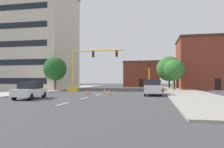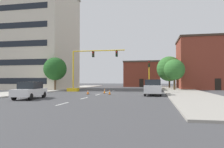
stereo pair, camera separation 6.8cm
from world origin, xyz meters
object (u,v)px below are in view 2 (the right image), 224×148
Objects in this scene: traffic_light_pole_right at (149,69)px; pickup_truck_white at (153,88)px; tree_right_far at (169,69)px; sedan_white_near_left at (30,90)px; tree_right_mid at (174,70)px; traffic_cone_roadside_c at (110,92)px; tree_left_near at (55,69)px; traffic_cone_roadside_a at (88,92)px; traffic_cone_roadside_b at (105,91)px; traffic_signal_gantry at (80,78)px.

traffic_light_pole_right is 5.61m from pickup_truck_white.
tree_right_far reaches higher than sedan_white_near_left.
traffic_light_pole_right is at bearing -117.44° from tree_right_mid.
sedan_white_near_left is 6.84× the size of traffic_cone_roadside_c.
tree_right_far is at bearing 76.66° from traffic_light_pole_right.
tree_left_near reaches higher than tree_right_mid.
traffic_cone_roadside_c is at bearing 48.61° from sedan_white_near_left.
traffic_cone_roadside_c is at bearing 0.52° from traffic_cone_roadside_a.
traffic_cone_roadside_b is (-6.87, 2.57, -0.63)m from pickup_truck_white.
tree_right_mid is 8.15× the size of traffic_cone_roadside_b.
sedan_white_near_left is (-15.77, -29.65, -3.52)m from tree_right_far.
traffic_cone_roadside_c is at bearing -112.33° from tree_right_far.
traffic_cone_roadside_b is (-10.33, -19.51, -4.06)m from tree_right_far.
tree_left_near is 8.46× the size of traffic_cone_roadside_b.
sedan_white_near_left is at bearing -118.21° from traffic_cone_roadside_b.
tree_right_mid is (15.78, 6.78, 1.52)m from traffic_signal_gantry.
tree_left_near is 14.55m from traffic_cone_roadside_c.
pickup_truck_white is 8.97× the size of traffic_cone_roadside_a.
tree_right_far is 22.44m from traffic_cone_roadside_b.
pickup_truck_white reaches higher than traffic_cone_roadside_a.
traffic_cone_roadside_c is (11.64, -7.98, -3.57)m from tree_left_near.
tree_left_near reaches higher than traffic_cone_roadside_b.
tree_right_mid reaches higher than traffic_cone_roadside_c.
sedan_white_near_left reaches higher than traffic_cone_roadside_a.
traffic_cone_roadside_b is at bearing -134.52° from tree_right_mid.
traffic_cone_roadside_c is (-9.05, -22.03, -4.07)m from tree_right_far.
traffic_cone_roadside_c is (-5.59, 0.05, -0.64)m from pickup_truck_white.
traffic_cone_roadside_b is (5.44, 10.14, -0.54)m from sedan_white_near_left.
traffic_signal_gantry is at bearing 141.68° from traffic_cone_roadside_b.
traffic_light_pole_right is 17.62m from tree_right_far.
traffic_signal_gantry is at bearing -156.74° from tree_right_mid.
tree_right_mid is (4.39, 8.45, 0.28)m from traffic_light_pole_right.
traffic_cone_roadside_b is (10.36, -5.46, -3.56)m from tree_left_near.
sedan_white_near_left is at bearing -148.40° from pickup_truck_white.
traffic_light_pole_right is 7.04× the size of traffic_cone_roadside_c.
traffic_signal_gantry is 5.65m from tree_left_near.
traffic_light_pole_right is 0.67× the size of tree_right_far.
pickup_truck_white is at bearing -105.78° from tree_right_mid.
traffic_light_pole_right is 0.84× the size of tree_right_mid.
traffic_cone_roadside_c is (2.97, 0.03, 0.04)m from traffic_cone_roadside_a.
tree_right_far is at bearing 81.10° from pickup_truck_white.
traffic_cone_roadside_a is at bearing 63.71° from sedan_white_near_left.
tree_left_near is at bearing 145.57° from traffic_cone_roadside_c.
tree_right_mid is at bearing 23.26° from traffic_signal_gantry.
tree_right_mid is at bearing -87.84° from tree_right_far.
traffic_light_pole_right reaches higher than traffic_cone_roadside_b.
pickup_truck_white is at bearing 31.60° from sedan_white_near_left.
tree_right_far reaches higher than traffic_cone_roadside_a.
tree_left_near is 16.63m from sedan_white_near_left.
sedan_white_near_left reaches higher than traffic_cone_roadside_b.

